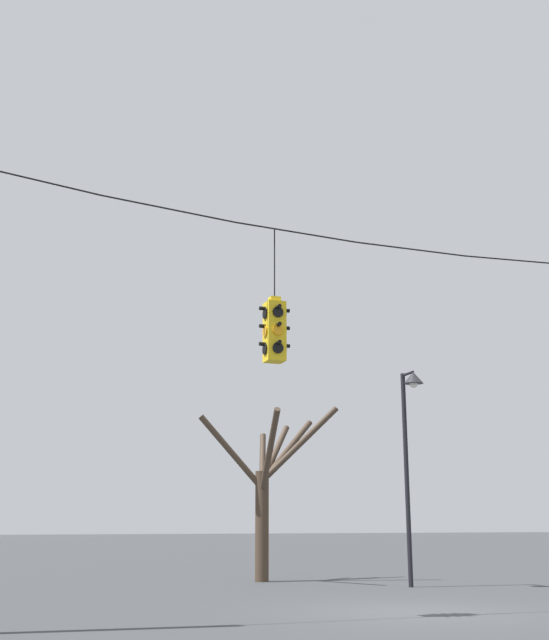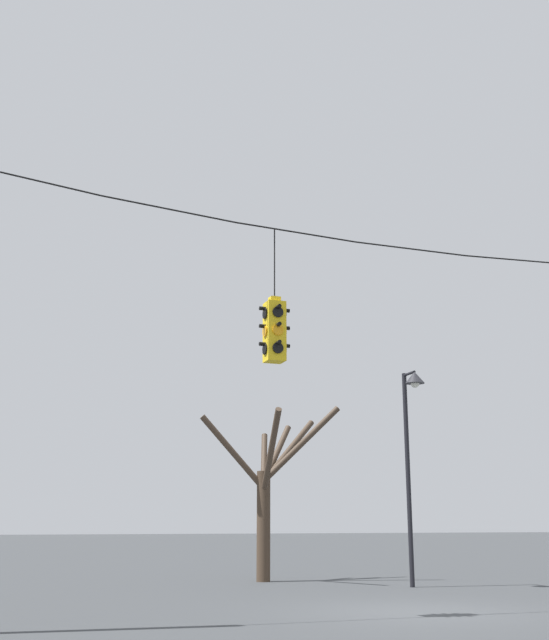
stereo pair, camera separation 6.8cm
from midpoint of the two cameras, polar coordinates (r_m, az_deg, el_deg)
The scene contains 5 objects.
ground_plane at distance 15.74m, azimuth 10.37°, elevation -19.75°, with size 200.00×200.00×0.00m, color #383A3D.
span_wire at distance 16.29m, azimuth 9.89°, elevation 5.60°, with size 17.17×0.03×0.58m.
traffic_light_near_left_pole at distance 14.53m, azimuth 0.13°, elevation -0.76°, with size 0.58×0.58×2.53m.
street_lamp at distance 21.31m, azimuth 9.82°, elevation -7.21°, with size 0.51×0.88×5.45m.
bare_tree at distance 23.09m, azimuth -0.34°, elevation -11.83°, with size 3.98×3.09×4.85m.
Camera 2 is at (-7.62, -13.68, 1.58)m, focal length 45.00 mm.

